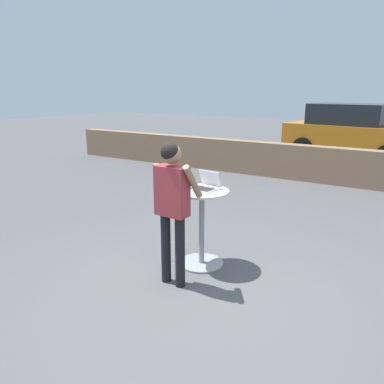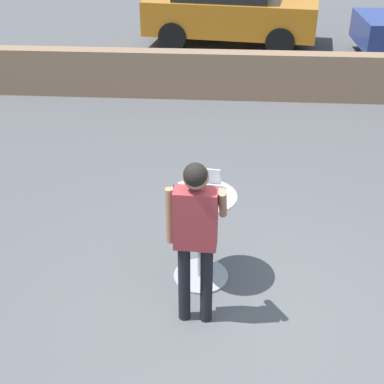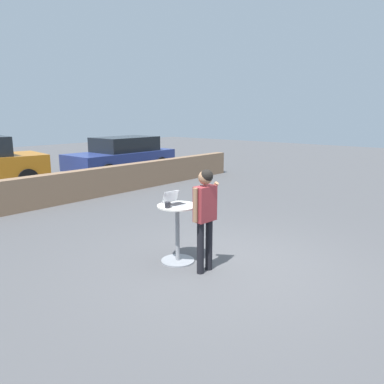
{
  "view_description": "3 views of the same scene",
  "coord_description": "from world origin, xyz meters",
  "px_view_note": "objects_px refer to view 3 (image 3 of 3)",
  "views": [
    {
      "loc": [
        1.83,
        -3.02,
        2.14
      ],
      "look_at": [
        -0.32,
        0.41,
        1.03
      ],
      "focal_mm": 35.0,
      "sensor_mm": 36.0,
      "label": 1
    },
    {
      "loc": [
        -0.17,
        -3.55,
        3.51
      ],
      "look_at": [
        -0.45,
        0.5,
        1.14
      ],
      "focal_mm": 50.0,
      "sensor_mm": 36.0,
      "label": 2
    },
    {
      "loc": [
        -4.7,
        -3.31,
        2.43
      ],
      "look_at": [
        -0.21,
        0.55,
        1.19
      ],
      "focal_mm": 35.0,
      "sensor_mm": 36.0,
      "label": 3
    }
  ],
  "objects_px": {
    "coffee_mug": "(168,205)",
    "standing_person": "(205,209)",
    "laptop": "(174,202)",
    "cafe_table": "(177,230)",
    "parked_car_further_down": "(122,155)"
  },
  "relations": [
    {
      "from": "coffee_mug",
      "to": "standing_person",
      "type": "bearing_deg",
      "value": -70.93
    },
    {
      "from": "laptop",
      "to": "standing_person",
      "type": "bearing_deg",
      "value": -92.44
    },
    {
      "from": "cafe_table",
      "to": "laptop",
      "type": "distance_m",
      "value": 0.47
    },
    {
      "from": "laptop",
      "to": "parked_car_further_down",
      "type": "distance_m",
      "value": 9.71
    },
    {
      "from": "cafe_table",
      "to": "standing_person",
      "type": "bearing_deg",
      "value": -92.05
    },
    {
      "from": "coffee_mug",
      "to": "standing_person",
      "type": "height_order",
      "value": "standing_person"
    },
    {
      "from": "cafe_table",
      "to": "parked_car_further_down",
      "type": "relative_size",
      "value": 0.21
    },
    {
      "from": "cafe_table",
      "to": "coffee_mug",
      "type": "distance_m",
      "value": 0.52
    },
    {
      "from": "coffee_mug",
      "to": "laptop",
      "type": "bearing_deg",
      "value": 17.43
    },
    {
      "from": "cafe_table",
      "to": "standing_person",
      "type": "relative_size",
      "value": 0.6
    },
    {
      "from": "cafe_table",
      "to": "parked_car_further_down",
      "type": "bearing_deg",
      "value": 56.34
    },
    {
      "from": "laptop",
      "to": "standing_person",
      "type": "distance_m",
      "value": 0.67
    },
    {
      "from": "cafe_table",
      "to": "laptop",
      "type": "xyz_separation_m",
      "value": [
        0.01,
        0.07,
        0.47
      ]
    },
    {
      "from": "cafe_table",
      "to": "laptop",
      "type": "relative_size",
      "value": 2.8
    },
    {
      "from": "coffee_mug",
      "to": "parked_car_further_down",
      "type": "bearing_deg",
      "value": 55.26
    }
  ]
}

